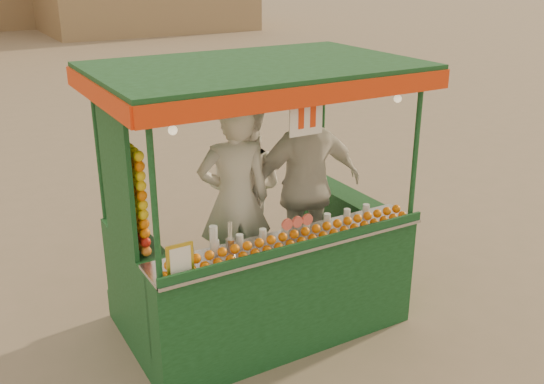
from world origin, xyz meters
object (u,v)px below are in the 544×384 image
vendor_middle (244,189)px  vendor_right (307,185)px  juice_cart (257,251)px  vendor_left (235,200)px

vendor_middle → vendor_right: vendor_right is taller
juice_cart → vendor_left: juice_cart is taller
juice_cart → vendor_middle: 0.73m
vendor_middle → juice_cart: bearing=122.0°
vendor_middle → vendor_right: size_ratio=0.90×
vendor_left → vendor_middle: size_ratio=1.07×
vendor_left → vendor_right: size_ratio=0.97×
vendor_left → vendor_middle: vendor_left is taller
vendor_middle → vendor_right: 0.62m
vendor_left → vendor_right: vendor_right is taller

